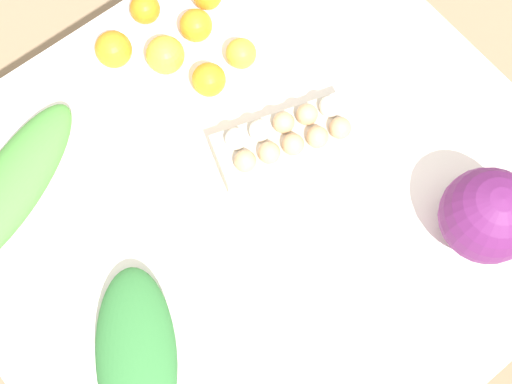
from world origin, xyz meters
TOP-DOWN VIEW (x-y plane):
  - ground_plane at (0.00, 0.00)m, footprint 8.00×8.00m
  - dining_table at (0.00, 0.00)m, footprint 1.17×1.10m
  - cabbage_purple at (0.29, -0.32)m, footprint 0.18×0.18m
  - egg_carton at (0.11, 0.04)m, footprint 0.31×0.20m
  - greens_bunch_beet_tops at (-0.37, -0.12)m, footprint 0.30×0.36m
  - greens_bunch_chard at (-0.37, 0.30)m, footprint 0.41×0.28m
  - orange_0 at (0.07, 0.25)m, footprint 0.07×0.07m
  - orange_1 at (0.13, 0.37)m, footprint 0.07×0.07m
  - orange_3 at (0.07, 0.48)m, footprint 0.07×0.07m
  - orange_4 at (0.04, 0.35)m, footprint 0.08×0.08m
  - orange_5 at (0.17, 0.26)m, footprint 0.07×0.07m
  - orange_6 at (-0.04, 0.43)m, footprint 0.08×0.08m

SIDE VIEW (x-z plane):
  - ground_plane at x=0.00m, z-range 0.00..0.00m
  - dining_table at x=0.00m, z-range 0.28..1.01m
  - orange_5 at x=0.17m, z-range 0.74..0.80m
  - orange_3 at x=0.07m, z-range 0.74..0.80m
  - orange_1 at x=0.13m, z-range 0.74..0.81m
  - orange_0 at x=0.07m, z-range 0.74..0.81m
  - greens_bunch_beet_tops at x=-0.37m, z-range 0.74..0.81m
  - greens_bunch_chard at x=-0.37m, z-range 0.74..0.81m
  - orange_6 at x=-0.04m, z-range 0.74..0.82m
  - orange_4 at x=0.04m, z-range 0.74..0.82m
  - egg_carton at x=0.11m, z-range 0.73..0.83m
  - cabbage_purple at x=0.29m, z-range 0.74..0.92m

